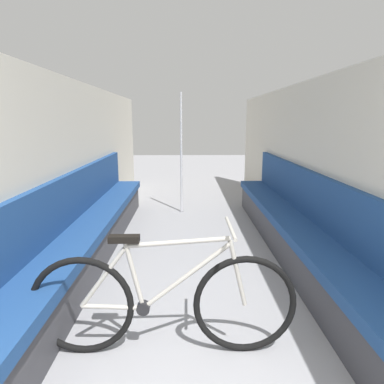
# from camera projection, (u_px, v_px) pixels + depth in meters

# --- Properties ---
(wall_left) EXTENTS (0.10, 9.46, 2.06)m
(wall_left) POSITION_uv_depth(u_px,v_px,m) (63.00, 171.00, 3.78)
(wall_left) COLOR beige
(wall_left) RESTS_ON ground
(wall_right) EXTENTS (0.10, 9.46, 2.06)m
(wall_right) POSITION_uv_depth(u_px,v_px,m) (321.00, 171.00, 3.82)
(wall_right) COLOR beige
(wall_right) RESTS_ON ground
(bench_seat_row_left) EXTENTS (0.46, 4.90, 1.01)m
(bench_seat_row_left) POSITION_uv_depth(u_px,v_px,m) (89.00, 232.00, 3.92)
(bench_seat_row_left) COLOR #3D3D42
(bench_seat_row_left) RESTS_ON ground
(bench_seat_row_right) EXTENTS (0.46, 4.90, 1.01)m
(bench_seat_row_right) POSITION_uv_depth(u_px,v_px,m) (296.00, 231.00, 3.96)
(bench_seat_row_right) COLOR #3D3D42
(bench_seat_row_right) RESTS_ON ground
(bicycle) EXTENTS (1.82, 0.46, 0.91)m
(bicycle) POSITION_uv_depth(u_px,v_px,m) (163.00, 302.00, 2.32)
(bicycle) COLOR black
(bicycle) RESTS_ON ground
(grab_pole_near) EXTENTS (0.08, 0.08, 2.04)m
(grab_pole_near) POSITION_uv_depth(u_px,v_px,m) (181.00, 155.00, 5.83)
(grab_pole_near) COLOR gray
(grab_pole_near) RESTS_ON ground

